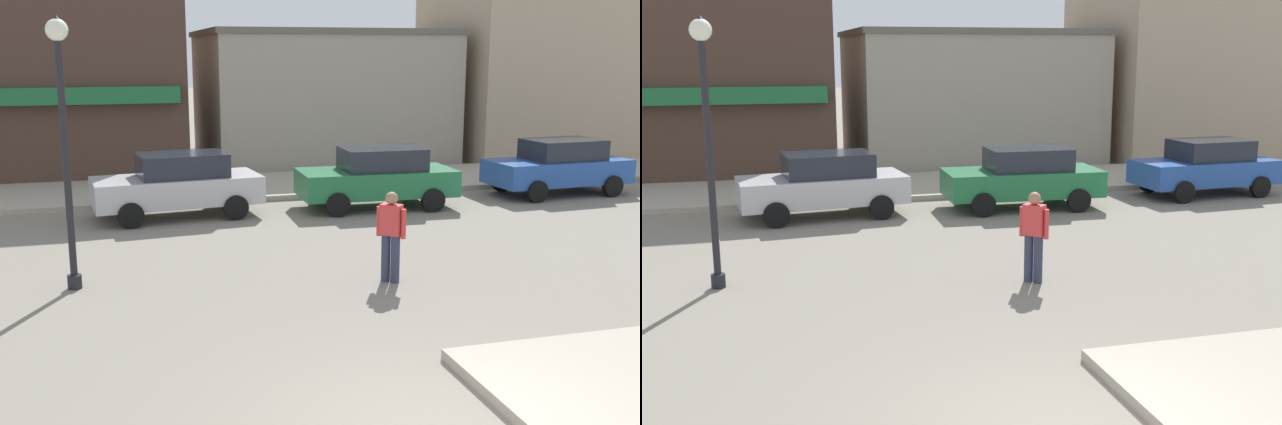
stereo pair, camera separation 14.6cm
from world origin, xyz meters
The scene contains 9 objects.
kerb_far centered at (0.00, 14.94, 0.07)m, with size 80.00×4.00×0.15m, color #A89E8C.
lamp_post centered at (-3.85, 6.40, 2.96)m, with size 0.36×0.36×4.54m.
parked_car_nearest centered at (-1.57, 11.69, 0.81)m, with size 4.15×2.18×1.56m.
parked_car_second centered at (3.48, 11.40, 0.81)m, with size 4.06×2.00×1.56m.
parked_car_third centered at (9.05, 11.77, 0.81)m, with size 4.10×2.07×1.56m.
pedestrian_crossing_near centered at (1.48, 5.29, 0.87)m, with size 0.45×0.45×1.61m.
building_corner_shop centered at (-6.17, 21.20, 3.96)m, with size 11.25×9.03×7.92m.
building_storefront_left_near centered at (4.59, 21.14, 2.37)m, with size 8.70×7.74×4.74m.
building_storefront_left_mid centered at (13.04, 19.91, 3.30)m, with size 7.47×6.54×6.59m.
Camera 2 is at (-3.01, -6.56, 3.97)m, focal length 42.00 mm.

